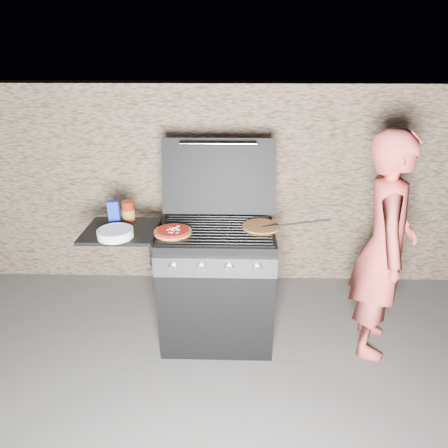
{
  "coord_description": "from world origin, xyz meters",
  "views": [
    {
      "loc": [
        0.12,
        -2.51,
        2.05
      ],
      "look_at": [
        0.05,
        0.0,
        0.95
      ],
      "focal_mm": 32.0,
      "sensor_mm": 36.0,
      "label": 1
    }
  ],
  "objects_px": {
    "gas_grill": "(183,285)",
    "person": "(384,248)",
    "pizza_topped": "(173,231)",
    "sauce_jar": "(128,211)"
  },
  "relations": [
    {
      "from": "gas_grill",
      "to": "person",
      "type": "relative_size",
      "value": 0.83
    },
    {
      "from": "pizza_topped",
      "to": "person",
      "type": "relative_size",
      "value": 0.16
    },
    {
      "from": "gas_grill",
      "to": "sauce_jar",
      "type": "distance_m",
      "value": 0.68
    },
    {
      "from": "gas_grill",
      "to": "pizza_topped",
      "type": "distance_m",
      "value": 0.48
    },
    {
      "from": "person",
      "to": "sauce_jar",
      "type": "bearing_deg",
      "value": 96.9
    },
    {
      "from": "pizza_topped",
      "to": "sauce_jar",
      "type": "relative_size",
      "value": 1.79
    },
    {
      "from": "gas_grill",
      "to": "person",
      "type": "bearing_deg",
      "value": -2.02
    },
    {
      "from": "pizza_topped",
      "to": "sauce_jar",
      "type": "height_order",
      "value": "sauce_jar"
    },
    {
      "from": "pizza_topped",
      "to": "sauce_jar",
      "type": "xyz_separation_m",
      "value": [
        -0.36,
        0.24,
        0.05
      ]
    },
    {
      "from": "gas_grill",
      "to": "sauce_jar",
      "type": "xyz_separation_m",
      "value": [
        -0.4,
        0.17,
        0.52
      ]
    }
  ]
}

